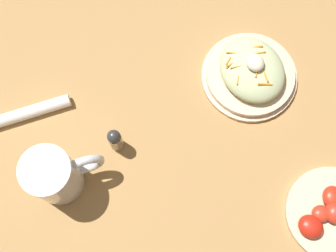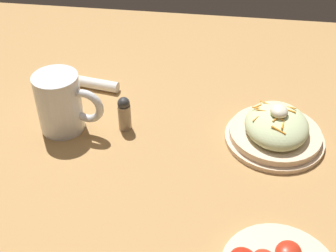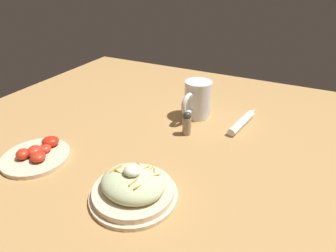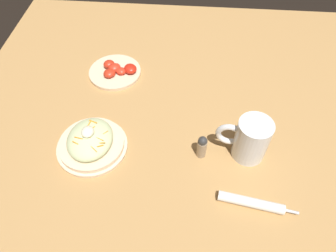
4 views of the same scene
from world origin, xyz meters
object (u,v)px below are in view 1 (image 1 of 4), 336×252
Objects in this scene: salad_plate at (251,72)px; salt_shaker at (115,140)px; beer_mug at (56,176)px; napkin_roll at (30,112)px; tomato_plate at (331,213)px.

salad_plate is 0.33m from salt_shaker.
beer_mug is 1.87× the size of salt_shaker.
salt_shaker is at bearing -82.59° from beer_mug.
napkin_roll is at bearing 72.29° from salad_plate.
beer_mug is 0.73× the size of napkin_roll.
salad_plate reaches higher than tomato_plate.
beer_mug is 0.14m from salt_shaker.
napkin_roll is 0.66m from tomato_plate.
salt_shaker is (-0.15, -0.13, 0.03)m from napkin_roll.
beer_mug is at bearing -179.94° from napkin_roll.
salad_plate is 0.48m from napkin_roll.
tomato_plate is (-0.48, -0.45, -0.00)m from napkin_roll.
tomato_plate is at bearing 178.39° from salad_plate.
tomato_plate is 2.32× the size of salt_shaker.
beer_mug reaches higher than salt_shaker.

